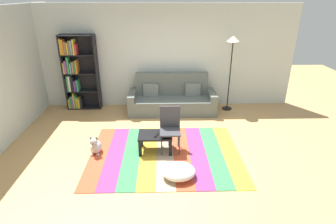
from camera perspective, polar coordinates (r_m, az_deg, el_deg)
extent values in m
plane|color=tan|center=(5.51, 0.45, -8.17)|extent=(14.00, 14.00, 0.00)
cube|color=silver|center=(7.39, -0.16, 11.53)|extent=(6.80, 0.10, 2.70)
cube|color=silver|center=(6.51, -31.44, 6.36)|extent=(0.10, 5.50, 2.70)
cube|color=#C64C2D|center=(5.53, -14.37, -8.79)|extent=(0.32, 2.22, 0.01)
cube|color=#843370|center=(5.47, -11.02, -8.86)|extent=(0.32, 2.22, 0.01)
cube|color=#387F4C|center=(5.43, -7.59, -8.90)|extent=(0.32, 2.22, 0.01)
cube|color=gold|center=(5.40, -4.12, -8.90)|extent=(0.32, 2.22, 0.01)
cube|color=tan|center=(5.39, -0.63, -8.88)|extent=(0.32, 2.22, 0.01)
cube|color=#C64C2D|center=(5.41, 2.85, -8.82)|extent=(0.32, 2.22, 0.01)
cube|color=#843370|center=(5.44, 6.31, -8.73)|extent=(0.32, 2.22, 0.01)
cube|color=#387F4C|center=(5.49, 9.71, -8.62)|extent=(0.32, 2.22, 0.01)
cube|color=gold|center=(5.56, 13.03, -8.47)|extent=(0.32, 2.22, 0.01)
cube|color=#59605B|center=(7.16, 0.85, 1.48)|extent=(1.90, 0.80, 0.40)
cube|color=#59605B|center=(7.28, 0.78, 6.02)|extent=(1.90, 0.20, 0.60)
cube|color=#59605B|center=(7.17, -7.48, 1.98)|extent=(0.18, 0.80, 0.56)
cube|color=#59605B|center=(7.25, 9.10, 2.13)|extent=(0.18, 0.80, 0.56)
cube|color=slate|center=(7.21, -3.57, 4.63)|extent=(0.42, 0.19, 0.36)
cube|color=slate|center=(7.25, 5.18, 4.69)|extent=(0.42, 0.19, 0.36)
cube|color=black|center=(7.67, -20.97, 7.64)|extent=(0.04, 0.28, 1.98)
cube|color=black|center=(7.43, -14.62, 7.95)|extent=(0.04, 0.28, 1.98)
cube|color=black|center=(7.66, -17.59, 8.08)|extent=(0.90, 0.01, 1.98)
cube|color=black|center=(7.84, -16.97, 0.99)|extent=(0.86, 0.28, 0.02)
cube|color=black|center=(7.68, -17.40, 4.33)|extent=(0.86, 0.28, 0.02)
cube|color=black|center=(7.54, -17.85, 7.80)|extent=(0.86, 0.28, 0.02)
cube|color=black|center=(7.43, -18.32, 11.39)|extent=(0.86, 0.28, 0.02)
cube|color=black|center=(7.35, -18.81, 15.07)|extent=(0.86, 0.28, 0.02)
cube|color=gold|center=(7.87, -19.96, 1.77)|extent=(0.03, 0.17, 0.26)
cube|color=green|center=(7.86, -19.67, 2.02)|extent=(0.04, 0.20, 0.32)
cube|color=purple|center=(7.84, -19.31, 2.08)|extent=(0.05, 0.20, 0.34)
cube|color=gold|center=(7.80, -19.11, 2.32)|extent=(0.03, 0.16, 0.42)
cube|color=green|center=(7.81, -18.78, 2.17)|extent=(0.03, 0.19, 0.36)
cube|color=gold|center=(7.80, -18.53, 1.88)|extent=(0.03, 0.16, 0.29)
cube|color=gold|center=(7.82, -18.07, 1.92)|extent=(0.05, 0.24, 0.27)
cube|color=black|center=(7.80, -17.67, 1.92)|extent=(0.05, 0.23, 0.27)
cube|color=black|center=(7.72, -20.47, 5.47)|extent=(0.03, 0.21, 0.35)
cube|color=green|center=(7.69, -20.22, 5.71)|extent=(0.04, 0.19, 0.42)
cube|color=silver|center=(7.68, -19.87, 5.71)|extent=(0.05, 0.21, 0.41)
cube|color=black|center=(7.69, -19.49, 5.65)|extent=(0.03, 0.26, 0.38)
cube|color=black|center=(7.67, -19.24, 5.69)|extent=(0.04, 0.24, 0.39)
cube|color=purple|center=(7.66, -18.93, 5.28)|extent=(0.03, 0.20, 0.28)
cube|color=#334CB2|center=(7.63, -18.66, 5.35)|extent=(0.03, 0.18, 0.31)
cube|color=green|center=(7.64, -18.34, 5.39)|extent=(0.03, 0.23, 0.30)
cube|color=gold|center=(7.62, -20.90, 8.72)|extent=(0.03, 0.25, 0.28)
cube|color=purple|center=(7.59, -20.58, 8.93)|extent=(0.05, 0.24, 0.34)
cube|color=green|center=(7.56, -20.16, 9.29)|extent=(0.05, 0.23, 0.43)
cube|color=#668C99|center=(7.53, -19.71, 8.70)|extent=(0.04, 0.17, 0.27)
cube|color=#8C6647|center=(7.50, -19.29, 8.85)|extent=(0.05, 0.17, 0.31)
cube|color=green|center=(7.50, -18.89, 8.96)|extent=(0.03, 0.19, 0.33)
cube|color=orange|center=(7.50, -18.58, 9.09)|extent=(0.03, 0.23, 0.35)
cube|color=gold|center=(7.48, -21.60, 12.68)|extent=(0.03, 0.18, 0.40)
cube|color=orange|center=(7.47, -21.23, 12.63)|extent=(0.05, 0.18, 0.38)
cube|color=#8C6647|center=(7.46, -20.68, 12.51)|extent=(0.05, 0.22, 0.33)
cube|color=gold|center=(7.46, -20.21, 12.46)|extent=(0.04, 0.25, 0.30)
cube|color=#8C6647|center=(7.44, -19.92, 12.68)|extent=(0.03, 0.23, 0.36)
cube|color=#668C99|center=(7.41, -19.60, 12.68)|extent=(0.05, 0.20, 0.36)
cube|color=gold|center=(7.39, -19.15, 12.85)|extent=(0.04, 0.21, 0.39)
cube|color=red|center=(7.37, -18.76, 12.43)|extent=(0.04, 0.18, 0.28)
cube|color=black|center=(5.34, -2.71, -4.86)|extent=(0.66, 0.46, 0.04)
cube|color=black|center=(5.28, -5.89, -7.61)|extent=(0.06, 0.06, 0.33)
cube|color=black|center=(5.27, 0.49, -7.57)|extent=(0.06, 0.06, 0.33)
cube|color=black|center=(5.61, -5.62, -5.59)|extent=(0.06, 0.06, 0.33)
cube|color=black|center=(5.60, 0.36, -5.54)|extent=(0.06, 0.06, 0.33)
ellipsoid|color=white|center=(4.74, 2.23, -12.37)|extent=(0.58, 0.52, 0.22)
ellipsoid|color=beige|center=(5.58, -14.95, -7.08)|extent=(0.22, 0.30, 0.26)
sphere|color=beige|center=(5.40, -15.38, -6.04)|extent=(0.15, 0.15, 0.15)
ellipsoid|color=#5B5750|center=(5.36, -15.51, -6.45)|extent=(0.06, 0.07, 0.05)
ellipsoid|color=#5B5750|center=(5.41, -15.93, -5.45)|extent=(0.05, 0.04, 0.08)
ellipsoid|color=#5B5750|center=(5.38, -14.84, -5.46)|extent=(0.05, 0.04, 0.08)
sphere|color=beige|center=(5.53, -15.75, -8.67)|extent=(0.06, 0.06, 0.06)
sphere|color=beige|center=(5.50, -14.52, -8.70)|extent=(0.06, 0.06, 0.06)
cylinder|color=black|center=(7.61, 12.27, 0.75)|extent=(0.26, 0.26, 0.02)
cylinder|color=black|center=(7.31, 12.88, 7.31)|extent=(0.03, 0.03, 1.79)
cone|color=white|center=(7.11, 13.61, 14.78)|extent=(0.32, 0.32, 0.14)
cube|color=black|center=(5.28, -2.50, -4.88)|extent=(0.09, 0.16, 0.02)
cube|color=#38383D|center=(5.29, 0.47, -4.12)|extent=(0.40, 0.40, 0.03)
cube|color=#38383D|center=(5.35, 0.42, -0.94)|extent=(0.40, 0.03, 0.44)
cylinder|color=#38383D|center=(5.25, -1.35, -7.20)|extent=(0.02, 0.02, 0.42)
cylinder|color=#38383D|center=(5.26, 2.39, -7.15)|extent=(0.02, 0.02, 0.42)
cylinder|color=#38383D|center=(5.55, -1.36, -5.40)|extent=(0.02, 0.02, 0.42)
cylinder|color=#38383D|center=(5.56, 2.16, -5.36)|extent=(0.02, 0.02, 0.42)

